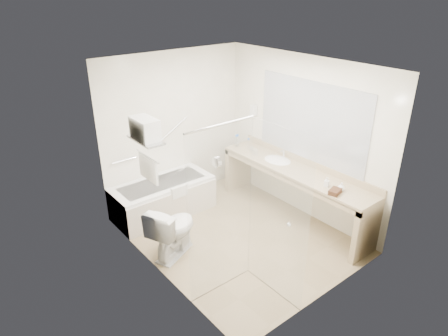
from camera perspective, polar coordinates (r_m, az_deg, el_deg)
floor at (r=6.03m, az=1.81°, el=-9.60°), size 3.20×3.20×0.00m
ceiling at (r=5.05m, az=2.20°, el=14.46°), size 2.60×3.20×0.10m
wall_back at (r=6.63m, az=-7.10°, el=5.67°), size 2.60×0.10×2.50m
wall_front at (r=4.46m, az=15.53°, el=-5.13°), size 2.60×0.10×2.50m
wall_left at (r=4.75m, az=-10.02°, el=-2.61°), size 0.10×3.20×2.50m
wall_right at (r=6.28m, az=11.05°, el=4.31°), size 0.10×3.20×2.50m
bathtub at (r=6.51m, az=-8.67°, el=-4.23°), size 1.60×0.73×0.59m
grab_bar_short at (r=6.29m, az=-14.08°, el=1.08°), size 0.40×0.03×0.03m
grab_bar_long at (r=6.57m, az=-7.28°, el=5.49°), size 0.53×0.03×0.33m
shower_enclosure at (r=4.52m, az=3.53°, el=-6.50°), size 0.96×0.91×2.11m
towel_shelf at (r=4.89m, az=-11.16°, el=4.57°), size 0.24×0.55×0.81m
vanity_counter at (r=6.24m, az=9.97°, el=-1.86°), size 0.55×2.70×0.95m
sink at (r=6.43m, az=7.63°, el=0.89°), size 0.40×0.52×0.14m
faucet at (r=6.48m, az=8.58°, el=2.10°), size 0.03×0.03×0.14m
mirror at (r=6.09m, az=12.29°, el=6.52°), size 0.02×2.00×1.20m
hairdryer_unit at (r=6.87m, az=4.26°, el=8.25°), size 0.08×0.10×0.18m
toilet at (r=5.51m, az=-7.30°, el=-8.77°), size 0.89×0.71×0.76m
amenity_basket at (r=5.55m, az=15.58°, el=-3.26°), size 0.22×0.17×0.06m
soap_bottle_a at (r=5.70m, az=14.42°, el=-2.29°), size 0.11×0.15×0.06m
soap_bottle_b at (r=5.64m, az=16.40°, el=-2.70°), size 0.13×0.15×0.10m
water_bottle_left at (r=6.75m, az=3.51°, el=3.40°), size 0.06×0.06×0.20m
water_bottle_mid at (r=6.86m, az=1.78°, el=3.84°), size 0.07×0.07×0.21m
water_bottle_right at (r=6.87m, az=1.96°, el=3.90°), size 0.07×0.07×0.22m
drinking_glass_near at (r=6.54m, az=4.50°, el=2.26°), size 0.08×0.08×0.10m
drinking_glass_far at (r=6.67m, az=3.99°, el=2.68°), size 0.08×0.08×0.09m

